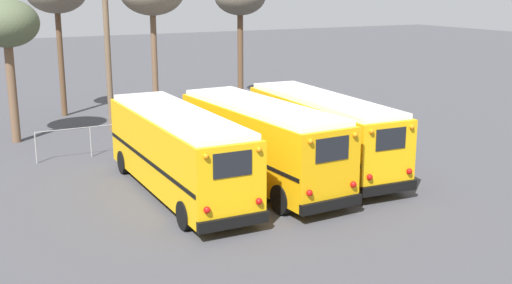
# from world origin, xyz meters

# --- Properties ---
(ground_plane) EXTENTS (160.00, 160.00, 0.00)m
(ground_plane) POSITION_xyz_m (0.00, 0.00, 0.00)
(ground_plane) COLOR #424247
(school_bus_0) EXTENTS (2.62, 9.99, 3.17)m
(school_bus_0) POSITION_xyz_m (-3.29, 0.18, 1.72)
(school_bus_0) COLOR #EAAA0F
(school_bus_0) RESTS_ON ground
(school_bus_1) EXTENTS (2.87, 9.45, 3.25)m
(school_bus_1) POSITION_xyz_m (0.00, -0.25, 1.77)
(school_bus_1) COLOR #E5A00C
(school_bus_1) RESTS_ON ground
(school_bus_2) EXTENTS (2.87, 9.78, 3.17)m
(school_bus_2) POSITION_xyz_m (3.29, 0.37, 1.73)
(school_bus_2) COLOR #EAAA0F
(school_bus_2) RESTS_ON ground
(utility_pole) EXTENTS (1.80, 0.31, 8.12)m
(utility_pole) POSITION_xyz_m (-2.54, 12.02, 4.20)
(utility_pole) COLOR brown
(utility_pole) RESTS_ON ground
(bare_tree_1) EXTENTS (3.14, 3.14, 7.09)m
(bare_tree_1) POSITION_xyz_m (-7.49, 11.76, 5.78)
(bare_tree_1) COLOR brown
(bare_tree_1) RESTS_ON ground
(fence_line) EXTENTS (14.64, 0.06, 1.42)m
(fence_line) POSITION_xyz_m (0.00, 7.12, 0.98)
(fence_line) COLOR #939399
(fence_line) RESTS_ON ground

